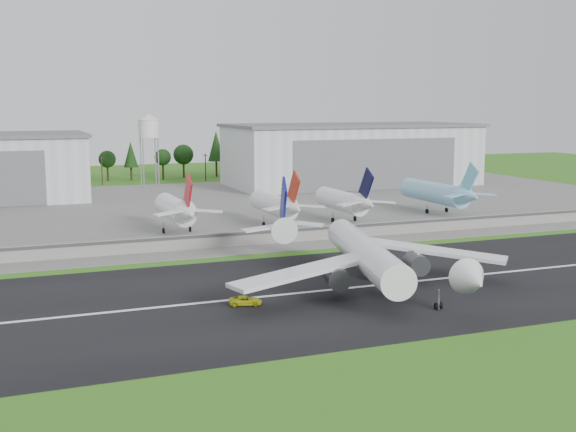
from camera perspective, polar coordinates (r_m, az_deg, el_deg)
name	(u,v)px	position (r m, az deg, el deg)	size (l,w,h in m)	color
ground	(385,301)	(124.01, 7.64, -6.70)	(600.00, 600.00, 0.00)	#316A19
runway	(358,287)	(132.53, 5.54, -5.63)	(320.00, 60.00, 0.10)	black
runway_centerline	(358,287)	(132.51, 5.54, -5.61)	(220.00, 1.00, 0.02)	white
apron	(204,208)	(234.15, -6.69, 0.65)	(320.00, 150.00, 0.10)	slate
blast_fence	(273,236)	(172.53, -1.21, -1.62)	(240.00, 0.61, 3.50)	gray
hangar_east	(351,154)	(301.17, 5.02, 4.88)	(102.00, 47.00, 25.20)	silver
water_tower	(149,126)	(294.36, -10.96, 6.99)	(8.40, 8.40, 29.40)	#99999E
utility_poles	(155,183)	(311.65, -10.43, 2.57)	(230.00, 3.00, 12.00)	black
treeline	(149,180)	(326.32, -10.93, 2.83)	(320.00, 16.00, 22.00)	black
main_airliner	(367,261)	(131.73, 6.25, -3.57)	(55.58, 58.61, 18.17)	white
ground_vehicle	(246,301)	(120.45, -3.38, -6.68)	(2.51, 5.45, 1.51)	gold
parked_jet_red_a	(178,210)	(187.26, -8.72, 0.49)	(7.36, 31.29, 16.78)	white
parked_jet_red_b	(278,205)	(194.99, -0.83, 0.86)	(7.36, 31.29, 16.58)	white
parked_jet_navy	(346,201)	(203.08, 4.64, 1.18)	(7.36, 31.29, 16.67)	white
parked_jet_skyblue	(440,193)	(224.14, 11.92, 1.80)	(7.36, 37.29, 16.99)	#84C3E4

